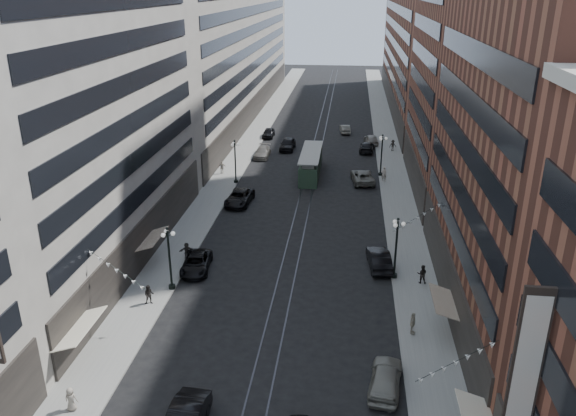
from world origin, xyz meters
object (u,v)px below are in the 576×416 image
at_px(lamppost_sw_far, 169,256).
at_px(pedestrian_1, 71,399).
at_px(pedestrian_4, 413,323).
at_px(car_8, 262,152).
at_px(car_13, 288,144).
at_px(pedestrian_6, 222,167).
at_px(car_12, 367,147).
at_px(car_extra_0, 371,139).
at_px(lamppost_se_far, 396,246).
at_px(car_2, 196,263).
at_px(pedestrian_8, 384,174).
at_px(pedestrian_7, 422,274).
at_px(lamppost_se_mid, 382,154).
at_px(car_4, 385,378).
at_px(car_11, 362,177).
at_px(pedestrian_9, 393,145).
at_px(lamppost_sw_mid, 235,160).
at_px(pedestrian_2, 149,295).
at_px(streetcar, 311,164).
at_px(car_9, 269,133).
at_px(car_10, 379,259).
at_px(pedestrian_5, 187,250).
at_px(car_7, 239,197).
at_px(car_14, 345,129).

distance_m(lamppost_sw_far, pedestrian_1, 14.79).
relative_size(pedestrian_4, car_8, 0.34).
bearing_deg(car_13, pedestrian_6, -117.23).
relative_size(pedestrian_4, car_13, 0.33).
bearing_deg(car_12, car_extra_0, -94.87).
relative_size(car_12, car_extra_0, 1.09).
height_order(lamppost_se_far, pedestrian_4, lamppost_se_far).
relative_size(car_2, pedestrian_8, 2.63).
bearing_deg(pedestrian_7, lamppost_se_mid, -78.32).
distance_m(car_4, pedestrian_1, 18.94).
bearing_deg(car_2, pedestrian_4, -29.41).
xyz_separation_m(car_8, car_11, (14.47, -9.84, 0.05)).
bearing_deg(pedestrian_9, lamppost_sw_mid, -158.88).
distance_m(car_12, pedestrian_8, 14.27).
bearing_deg(pedestrian_2, car_extra_0, 55.39).
bearing_deg(pedestrian_7, streetcar, -60.80).
distance_m(lamppost_se_mid, car_9, 25.68).
distance_m(pedestrian_2, pedestrian_4, 20.25).
relative_size(pedestrian_4, car_11, 0.30).
xyz_separation_m(pedestrian_1, car_10, (18.73, 20.49, -0.09)).
bearing_deg(pedestrian_2, car_13, 68.44).
xyz_separation_m(lamppost_sw_mid, pedestrian_8, (18.70, 2.51, -1.98)).
height_order(car_12, pedestrian_8, pedestrian_8).
xyz_separation_m(pedestrian_1, pedestrian_9, (22.27, 58.60, 0.08)).
relative_size(pedestrian_2, car_13, 0.31).
bearing_deg(car_12, car_13, 6.18).
xyz_separation_m(lamppost_sw_mid, pedestrian_5, (-0.30, -21.40, -2.19)).
bearing_deg(car_7, pedestrian_7, -37.64).
xyz_separation_m(car_8, car_13, (3.25, 4.39, 0.15)).
bearing_deg(lamppost_sw_mid, streetcar, 26.47).
height_order(car_11, pedestrian_5, pedestrian_5).
height_order(car_8, car_9, car_9).
bearing_deg(pedestrian_4, car_extra_0, 14.42).
height_order(pedestrian_2, car_12, pedestrian_2).
bearing_deg(pedestrian_9, pedestrian_8, -116.25).
distance_m(car_2, pedestrian_5, 2.45).
bearing_deg(car_10, car_11, -93.34).
height_order(lamppost_sw_far, lamppost_se_mid, same).
distance_m(pedestrian_7, pedestrian_8, 26.35).
bearing_deg(pedestrian_1, streetcar, -104.08).
height_order(lamppost_sw_mid, pedestrian_8, lamppost_sw_mid).
height_order(lamppost_sw_mid, pedestrian_4, lamppost_sw_mid).
bearing_deg(pedestrian_6, car_11, 161.03).
bearing_deg(pedestrian_4, car_9, 31.19).
relative_size(pedestrian_1, pedestrian_8, 0.80).
distance_m(pedestrian_7, pedestrian_9, 40.81).
bearing_deg(car_2, lamppost_se_far, -4.19).
bearing_deg(car_14, car_8, 46.04).
bearing_deg(car_11, pedestrian_6, -11.04).
xyz_separation_m(lamppost_sw_mid, pedestrian_4, (19.16, -31.39, -2.09)).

